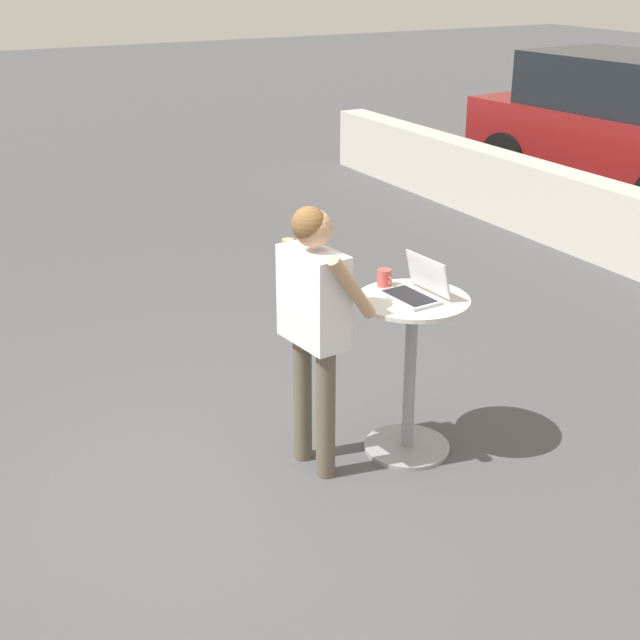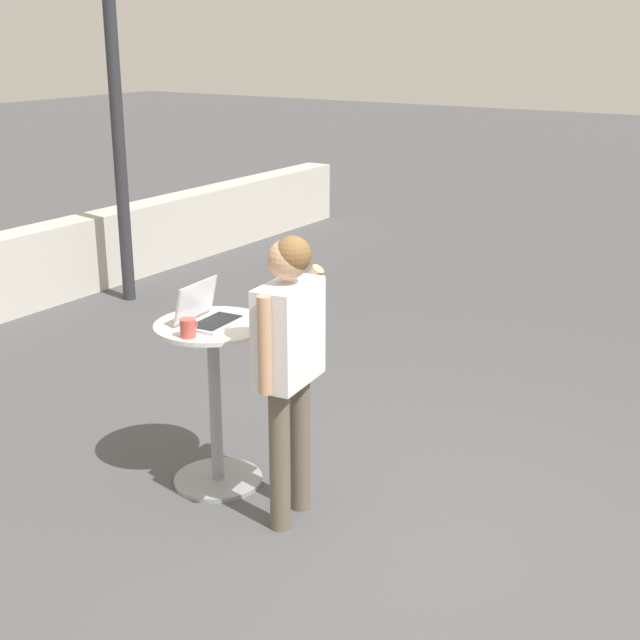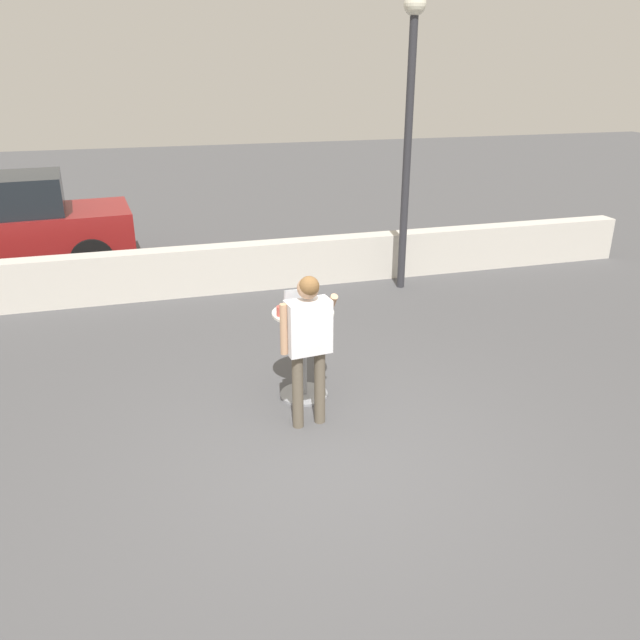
% 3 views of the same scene
% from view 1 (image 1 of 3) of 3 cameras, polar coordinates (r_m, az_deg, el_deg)
% --- Properties ---
extents(ground_plane, '(50.00, 50.00, 0.00)m').
position_cam_1_polar(ground_plane, '(5.07, -6.31, -11.24)').
color(ground_plane, '#4C4C4F').
extents(cafe_table, '(0.65, 0.65, 0.98)m').
position_cam_1_polar(cafe_table, '(5.24, 5.80, -2.76)').
color(cafe_table, gray).
rests_on(cafe_table, ground_plane).
extents(laptop, '(0.37, 0.29, 0.23)m').
position_cam_1_polar(laptop, '(5.08, 6.19, 2.02)').
color(laptop, '#B7BABF').
rests_on(laptop, cafe_table).
extents(coffee_mug, '(0.12, 0.08, 0.10)m').
position_cam_1_polar(coffee_mug, '(5.23, 4.14, 2.71)').
color(coffee_mug, '#C14C42').
rests_on(coffee_mug, cafe_table).
extents(standing_person, '(0.57, 0.39, 1.58)m').
position_cam_1_polar(standing_person, '(4.87, -0.42, 0.71)').
color(standing_person, brown).
rests_on(standing_person, ground_plane).
extents(parked_car_near_street, '(3.94, 2.06, 1.69)m').
position_cam_1_polar(parked_car_near_street, '(11.37, 18.97, 11.54)').
color(parked_car_near_street, maroon).
rests_on(parked_car_near_street, ground_plane).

